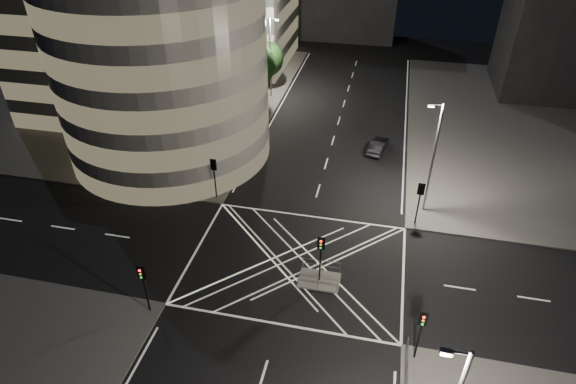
% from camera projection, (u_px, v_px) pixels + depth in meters
% --- Properties ---
extents(ground, '(120.00, 120.00, 0.00)m').
position_uv_depth(ground, '(297.00, 263.00, 36.71)').
color(ground, black).
rests_on(ground, ground).
extents(sidewalk_far_left, '(42.00, 42.00, 0.15)m').
position_uv_depth(sidewalk_far_left, '(123.00, 93.00, 63.49)').
color(sidewalk_far_left, '#575451').
rests_on(sidewalk_far_left, ground).
extents(central_island, '(3.00, 2.00, 0.15)m').
position_uv_depth(central_island, '(319.00, 280.00, 35.11)').
color(central_island, slate).
rests_on(central_island, ground).
extents(office_tower_curved, '(30.00, 29.00, 27.20)m').
position_uv_depth(office_tower_curved, '(133.00, 14.00, 48.24)').
color(office_tower_curved, gray).
rests_on(office_tower_curved, sidewalk_far_left).
extents(building_right_far, '(14.00, 12.00, 15.00)m').
position_uv_depth(building_right_far, '(566.00, 33.00, 59.91)').
color(building_right_far, black).
rests_on(building_right_far, sidewalk_far_right).
extents(tree_a, '(4.27, 4.27, 6.49)m').
position_uv_depth(tree_a, '(203.00, 145.00, 43.42)').
color(tree_a, black).
rests_on(tree_a, sidewalk_far_left).
extents(tree_b, '(5.09, 5.09, 7.81)m').
position_uv_depth(tree_b, '(224.00, 108.00, 47.76)').
color(tree_b, black).
rests_on(tree_b, sidewalk_far_left).
extents(tree_c, '(4.63, 4.63, 7.64)m').
position_uv_depth(tree_c, '(241.00, 85.00, 52.53)').
color(tree_c, black).
rests_on(tree_c, sidewalk_far_left).
extents(tree_d, '(4.55, 4.55, 7.73)m').
position_uv_depth(tree_d, '(256.00, 65.00, 57.28)').
color(tree_d, black).
rests_on(tree_d, sidewalk_far_left).
extents(tree_e, '(3.82, 3.82, 5.99)m').
position_uv_depth(tree_e, '(269.00, 59.00, 62.85)').
color(tree_e, black).
rests_on(tree_e, sidewalk_far_left).
extents(traffic_signal_fl, '(0.55, 0.22, 4.00)m').
position_uv_depth(traffic_signal_fl, '(214.00, 171.00, 42.07)').
color(traffic_signal_fl, black).
rests_on(traffic_signal_fl, sidewalk_far_left).
extents(traffic_signal_nl, '(0.55, 0.22, 4.00)m').
position_uv_depth(traffic_signal_nl, '(143.00, 280.00, 31.14)').
color(traffic_signal_nl, black).
rests_on(traffic_signal_nl, sidewalk_near_left).
extents(traffic_signal_fr, '(0.55, 0.22, 4.00)m').
position_uv_depth(traffic_signal_fr, '(420.00, 196.00, 38.96)').
color(traffic_signal_fr, black).
rests_on(traffic_signal_fr, sidewalk_far_right).
extents(traffic_signal_nr, '(0.55, 0.22, 4.00)m').
position_uv_depth(traffic_signal_nr, '(421.00, 327.00, 28.03)').
color(traffic_signal_nr, black).
rests_on(traffic_signal_nr, sidewalk_near_right).
extents(traffic_signal_island, '(0.55, 0.22, 4.00)m').
position_uv_depth(traffic_signal_island, '(321.00, 251.00, 33.49)').
color(traffic_signal_island, black).
rests_on(traffic_signal_island, central_island).
extents(street_lamp_left_near, '(1.25, 0.25, 10.00)m').
position_uv_depth(street_lamp_left_near, '(224.00, 118.00, 44.87)').
color(street_lamp_left_near, slate).
rests_on(street_lamp_left_near, sidewalk_far_left).
extents(street_lamp_left_far, '(1.25, 0.25, 10.00)m').
position_uv_depth(street_lamp_left_far, '(271.00, 55.00, 59.34)').
color(street_lamp_left_far, slate).
rests_on(street_lamp_left_far, sidewalk_far_left).
extents(street_lamp_right_far, '(1.25, 0.25, 10.00)m').
position_uv_depth(street_lamp_right_far, '(433.00, 156.00, 39.13)').
color(street_lamp_right_far, slate).
rests_on(street_lamp_right_far, sidewalk_far_right).
extents(railing_island_south, '(2.80, 0.06, 1.10)m').
position_uv_depth(railing_island_south, '(317.00, 283.00, 34.03)').
color(railing_island_south, slate).
rests_on(railing_island_south, central_island).
extents(railing_island_north, '(2.80, 0.06, 1.10)m').
position_uv_depth(railing_island_north, '(321.00, 266.00, 35.48)').
color(railing_island_north, slate).
rests_on(railing_island_north, central_island).
extents(sedan, '(2.23, 4.30, 1.35)m').
position_uv_depth(sedan, '(378.00, 146.00, 50.40)').
color(sedan, black).
rests_on(sedan, ground).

